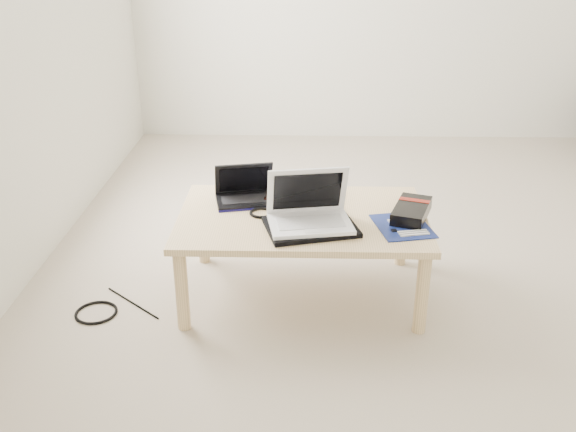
{
  "coord_description": "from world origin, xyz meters",
  "views": [
    {
      "loc": [
        -0.68,
        -3.07,
        1.57
      ],
      "look_at": [
        -0.74,
        -0.47,
        0.39
      ],
      "focal_mm": 40.0,
      "sensor_mm": 36.0,
      "label": 1
    }
  ],
  "objects_px": {
    "coffee_table": "(302,225)",
    "white_laptop": "(309,212)",
    "netbook": "(245,193)",
    "gpu_box": "(411,211)"
  },
  "relations": [
    {
      "from": "coffee_table",
      "to": "netbook",
      "type": "height_order",
      "value": "netbook"
    },
    {
      "from": "white_laptop",
      "to": "gpu_box",
      "type": "distance_m",
      "value": 0.47
    },
    {
      "from": "coffee_table",
      "to": "gpu_box",
      "type": "relative_size",
      "value": 3.66
    },
    {
      "from": "coffee_table",
      "to": "gpu_box",
      "type": "xyz_separation_m",
      "value": [
        0.48,
        -0.01,
        0.08
      ]
    },
    {
      "from": "white_laptop",
      "to": "gpu_box",
      "type": "xyz_separation_m",
      "value": [
        0.45,
        0.11,
        -0.04
      ]
    },
    {
      "from": "netbook",
      "to": "white_laptop",
      "type": "relative_size",
      "value": 0.8
    },
    {
      "from": "coffee_table",
      "to": "white_laptop",
      "type": "bearing_deg",
      "value": -76.61
    },
    {
      "from": "coffee_table",
      "to": "white_laptop",
      "type": "height_order",
      "value": "white_laptop"
    },
    {
      "from": "netbook",
      "to": "white_laptop",
      "type": "distance_m",
      "value": 0.41
    },
    {
      "from": "coffee_table",
      "to": "white_laptop",
      "type": "xyz_separation_m",
      "value": [
        0.03,
        -0.12,
        0.12
      ]
    }
  ]
}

